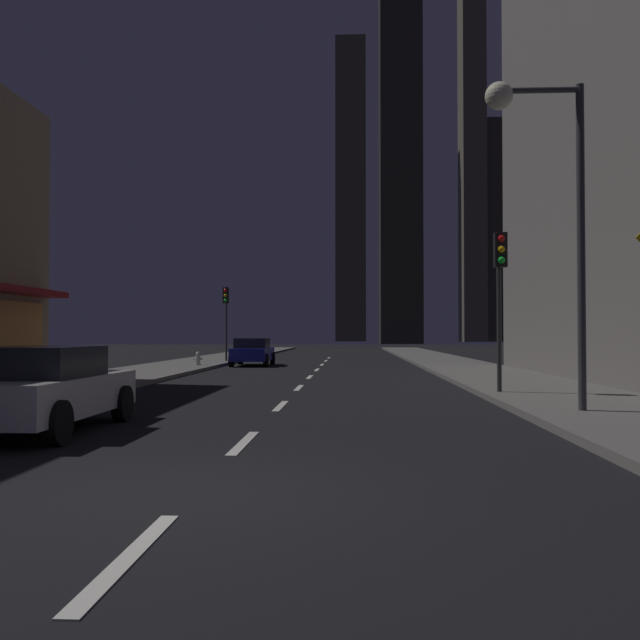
{
  "coord_description": "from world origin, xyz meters",
  "views": [
    {
      "loc": [
        1.65,
        -6.91,
        1.65
      ],
      "look_at": [
        0.0,
        26.99,
        2.38
      ],
      "focal_mm": 37.52,
      "sensor_mm": 36.0,
      "label": 1
    }
  ],
  "objects_px": {
    "traffic_light_near_right": "(500,275)",
    "traffic_light_far_left": "(226,307)",
    "street_lamp_right": "(539,164)",
    "fire_hydrant_far_left": "(198,359)",
    "car_parked_far": "(253,352)",
    "car_parked_near": "(42,388)"
  },
  "relations": [
    {
      "from": "traffic_light_near_right",
      "to": "traffic_light_far_left",
      "type": "xyz_separation_m",
      "value": [
        -11.0,
        19.82,
        0.0
      ]
    },
    {
      "from": "street_lamp_right",
      "to": "fire_hydrant_far_left",
      "type": "bearing_deg",
      "value": 120.89
    },
    {
      "from": "car_parked_far",
      "to": "traffic_light_far_left",
      "type": "height_order",
      "value": "traffic_light_far_left"
    },
    {
      "from": "traffic_light_near_right",
      "to": "street_lamp_right",
      "type": "xyz_separation_m",
      "value": [
        -0.12,
        -4.12,
        1.87
      ]
    },
    {
      "from": "car_parked_far",
      "to": "traffic_light_near_right",
      "type": "height_order",
      "value": "traffic_light_near_right"
    },
    {
      "from": "car_parked_near",
      "to": "fire_hydrant_far_left",
      "type": "xyz_separation_m",
      "value": [
        -2.3,
        21.25,
        -0.29
      ]
    },
    {
      "from": "car_parked_near",
      "to": "fire_hydrant_far_left",
      "type": "relative_size",
      "value": 6.48
    },
    {
      "from": "car_parked_far",
      "to": "street_lamp_right",
      "type": "relative_size",
      "value": 0.64
    },
    {
      "from": "car_parked_near",
      "to": "street_lamp_right",
      "type": "height_order",
      "value": "street_lamp_right"
    },
    {
      "from": "car_parked_near",
      "to": "traffic_light_far_left",
      "type": "distance_m",
      "value": 26.52
    },
    {
      "from": "car_parked_far",
      "to": "street_lamp_right",
      "type": "xyz_separation_m",
      "value": [
        8.98,
        -21.44,
        4.33
      ]
    },
    {
      "from": "street_lamp_right",
      "to": "car_parked_far",
      "type": "bearing_deg",
      "value": 112.72
    },
    {
      "from": "traffic_light_far_left",
      "to": "street_lamp_right",
      "type": "height_order",
      "value": "street_lamp_right"
    },
    {
      "from": "fire_hydrant_far_left",
      "to": "traffic_light_far_left",
      "type": "bearing_deg",
      "value": 85.51
    },
    {
      "from": "car_parked_far",
      "to": "traffic_light_far_left",
      "type": "xyz_separation_m",
      "value": [
        -1.9,
        2.5,
        2.45
      ]
    },
    {
      "from": "car_parked_near",
      "to": "street_lamp_right",
      "type": "xyz_separation_m",
      "value": [
        8.98,
        2.4,
        4.33
      ]
    },
    {
      "from": "car_parked_near",
      "to": "fire_hydrant_far_left",
      "type": "height_order",
      "value": "car_parked_near"
    },
    {
      "from": "fire_hydrant_far_left",
      "to": "street_lamp_right",
      "type": "relative_size",
      "value": 0.1
    },
    {
      "from": "street_lamp_right",
      "to": "car_parked_near",
      "type": "bearing_deg",
      "value": -165.04
    },
    {
      "from": "car_parked_near",
      "to": "traffic_light_near_right",
      "type": "relative_size",
      "value": 1.01
    },
    {
      "from": "traffic_light_far_left",
      "to": "traffic_light_near_right",
      "type": "bearing_deg",
      "value": -60.97
    },
    {
      "from": "fire_hydrant_far_left",
      "to": "traffic_light_near_right",
      "type": "relative_size",
      "value": 0.16
    }
  ]
}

